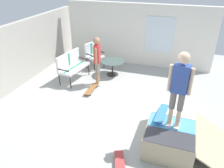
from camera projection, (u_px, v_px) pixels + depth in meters
The scene contains 12 objects.
ground_plane at pixel (124, 116), 6.27m from camera, with size 12.00×12.00×0.10m, color #A8A8A3.
back_wall_cinderblock at pixel (1, 63), 6.85m from camera, with size 9.00×0.20×2.11m.
house_facade at pixel (138, 35), 8.97m from camera, with size 0.23×6.00×2.49m.
skate_ramp at pixel (172, 133), 5.13m from camera, with size 1.61×1.85×0.58m.
patio_bench at pixel (71, 64), 7.91m from camera, with size 1.32×0.73×1.02m.
patio_chair_near_house at pixel (93, 53), 8.91m from camera, with size 0.79×0.76×1.02m.
patio_table at pixel (113, 65), 8.35m from camera, with size 0.90×0.90×0.57m.
person_watching at pixel (97, 58), 7.35m from camera, with size 0.47×0.29×1.72m.
person_skater at pixel (179, 86), 4.41m from camera, with size 0.28×0.48×1.74m.
skateboard_by_bench at pixel (91, 89), 7.37m from camera, with size 0.80×0.21×0.10m.
skateboard_spare at pixel (120, 165), 4.55m from camera, with size 0.82×0.47×0.10m.
skateboard_on_ramp at pixel (161, 113), 5.18m from camera, with size 0.82×0.28×0.10m.
Camera 1 is at (-4.94, -1.27, 3.72)m, focal length 35.24 mm.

